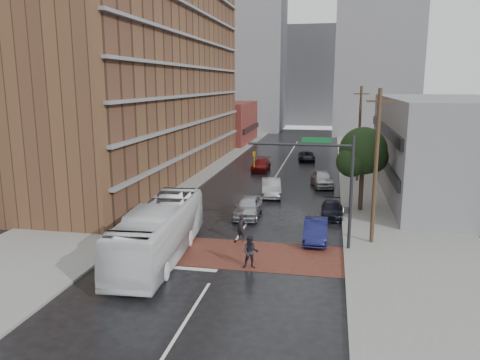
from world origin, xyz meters
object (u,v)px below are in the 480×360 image
Objects in this scene: suv_travel at (307,156)px; pedestrian_b at (251,252)px; transit_bus at (159,232)px; car_parked_mid at (332,209)px; car_travel_a at (248,206)px; car_travel_c at (261,165)px; car_travel_b at (271,187)px; car_parked_near at (316,230)px; pedestrian_a at (241,228)px; car_parked_far at (322,179)px.

pedestrian_b is at bearing -97.81° from suv_travel.
car_parked_mid is (10.06, 11.02, -1.06)m from transit_bus.
car_travel_c is at bearing 94.01° from car_travel_a.
suv_travel is (2.13, 20.71, -0.18)m from car_travel_b.
car_travel_a is 7.19m from car_parked_near.
pedestrian_b is (1.41, -4.50, 0.05)m from pedestrian_a.
transit_bus is 2.93× the size of car_parked_mid.
pedestrian_a is at bearing -84.28° from car_travel_c.
car_parked_mid is 11.00m from car_parked_far.
car_travel_b is 1.02× the size of car_parked_far.
pedestrian_a is 0.44× the size of car_parked_mid.
pedestrian_a is 4.95m from car_parked_near.
transit_bus is at bearing -106.25° from suv_travel.
car_travel_c is at bearing 83.06° from transit_bus.
suv_travel is at bearing 82.00° from pedestrian_b.
car_travel_a is (3.61, 9.74, -0.83)m from transit_bus.
car_parked_far is at bearing -45.55° from car_travel_c.
transit_bus is 14.96m from car_parked_mid.
transit_bus is at bearing -113.70° from car_travel_b.
car_parked_near is 1.08× the size of car_parked_mid.
pedestrian_a reaches higher than car_parked_near.
pedestrian_a is 0.37× the size of car_travel_a.
car_parked_far is (2.40, -15.66, 0.19)m from suv_travel.
car_travel_a is at bearing -84.30° from car_travel_c.
car_travel_b reaches higher than car_parked_near.
car_parked_far is at bearing 63.92° from transit_bus.
pedestrian_b is 0.47× the size of car_parked_mid.
transit_bus reaches higher than car_travel_c.
car_travel_b is 12.73m from car_parked_near.
pedestrian_a is at bearing 40.12° from transit_bus.
pedestrian_b is 0.43× the size of car_parked_near.
car_parked_far is (9.03, 21.96, -0.84)m from transit_bus.
car_travel_b is 1.03× the size of car_travel_c.
car_travel_a reaches higher than car_parked_near.
car_travel_b is at bearing 133.12° from car_parked_mid.
transit_bus is 2.63× the size of suv_travel.
pedestrian_b reaches higher than car_parked_mid.
transit_bus reaches higher than car_travel_a.
car_travel_a is 1.07× the size of suv_travel.
transit_bus is 6.27× the size of pedestrian_b.
transit_bus is 6.59× the size of pedestrian_a.
suv_travel is 26.82m from car_parked_mid.
pedestrian_b is at bearing -95.20° from car_travel_b.
car_parked_far reaches higher than car_parked_mid.
transit_bus is 2.48× the size of car_parked_far.
car_travel_c is 10.54m from car_parked_far.
car_travel_b is at bearing 110.47° from car_parked_near.
car_travel_c reaches higher than suv_travel.
car_travel_a reaches higher than car_travel_b.
car_parked_far is (-1.03, 10.94, 0.23)m from car_parked_mid.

